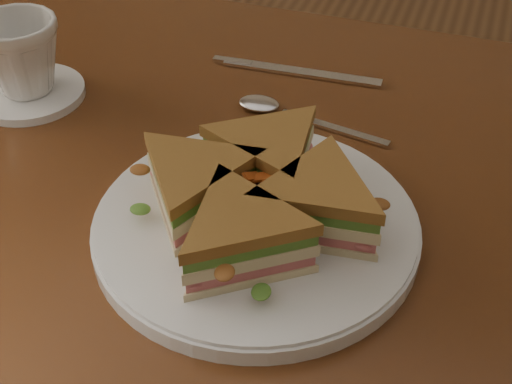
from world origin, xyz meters
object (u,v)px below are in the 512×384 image
Objects in this scene: saucer at (30,93)px; plate at (256,227)px; sandwich_wedges at (256,196)px; knife at (290,71)px; coffee_cup at (21,56)px; table at (289,266)px; spoon at (277,110)px.

plate is at bearing -22.71° from saucer.
sandwich_wedges reaches higher than knife.
coffee_cup is at bearing 157.29° from plate.
knife reaches higher than table.
knife is 2.27× the size of coffee_cup.
saucer is 0.05m from coffee_cup.
saucer is (-0.29, -0.06, 0.00)m from spoon.
knife is (-0.01, 0.09, -0.00)m from spoon.
coffee_cup is (-0.29, -0.06, 0.05)m from spoon.
table is at bearing 76.26° from sandwich_wedges.
table is 0.39m from coffee_cup.
plate is at bearing -81.81° from knife.
spoon is 0.85× the size of knife.
plate is 1.16× the size of sandwich_wedges.
saucer is at bearing -153.24° from knife.
sandwich_wedges reaches higher than spoon.
knife is at bearing 107.41° from table.
plate is at bearing -103.74° from table.
table is 0.18m from spoon.
sandwich_wedges is 0.30m from knife.
coffee_cup is (-0.33, 0.14, 0.05)m from plate.
table is 0.26m from knife.
table is 5.57× the size of knife.
coffee_cup reaches higher than sandwich_wedges.
sandwich_wedges is 0.21m from spoon.
sandwich_wedges is at bearing -22.71° from saucer.
knife is 1.66× the size of saucer.
sandwich_wedges reaches higher than plate.
plate is 0.04m from sandwich_wedges.
table is at bearing -12.04° from saucer.
table is at bearing -75.20° from knife.
knife is at bearing 100.80° from plate.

